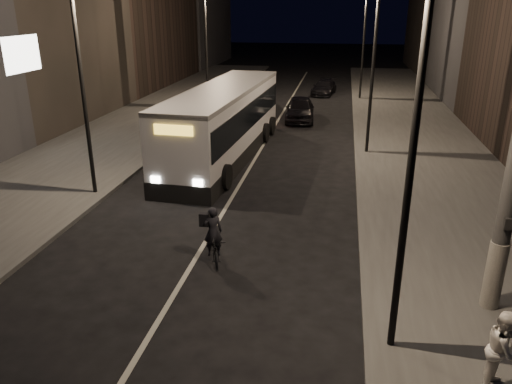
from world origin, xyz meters
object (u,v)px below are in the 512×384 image
at_px(streetlight_right_near, 402,117).
at_px(utility_pole, 505,220).
at_px(streetlight_right_far, 361,31).
at_px(car_far, 324,87).
at_px(streetlight_left_far, 209,34).
at_px(city_bus, 224,120).
at_px(streetlight_left_near, 86,62).
at_px(car_mid, 263,101).
at_px(pedestrian_woman, 503,350).
at_px(cyclist_on_bicycle, 215,244).
at_px(streetlight_right_mid, 369,48).
at_px(car_near, 300,109).

relative_size(streetlight_right_near, utility_pole, 1.35).
distance_m(streetlight_right_far, utility_pole, 30.27).
relative_size(utility_pole, car_far, 1.43).
xyz_separation_m(streetlight_left_far, city_bus, (3.73, -11.70, -3.43)).
bearing_deg(utility_pole, streetlight_right_near, -145.12).
bearing_deg(streetlight_right_far, city_bus, -111.39).
bearing_deg(streetlight_left_far, streetlight_right_near, -67.70).
distance_m(streetlight_left_near, city_bus, 8.08).
distance_m(city_bus, car_mid, 12.22).
relative_size(streetlight_right_near, streetlight_left_far, 1.00).
height_order(streetlight_right_far, utility_pole, streetlight_right_far).
bearing_deg(streetlight_right_far, pedestrian_woman, -86.07).
bearing_deg(city_bus, streetlight_right_far, 71.91).
distance_m(streetlight_right_far, cyclist_on_bicycle, 29.44).
xyz_separation_m(streetlight_left_near, city_bus, (3.73, 6.30, -3.43)).
bearing_deg(streetlight_right_mid, streetlight_right_near, -90.00).
bearing_deg(car_near, streetlight_left_far, 156.09).
xyz_separation_m(streetlight_left_far, utility_pole, (13.53, -24.00, -2.80)).
bearing_deg(city_bus, pedestrian_woman, -55.68).
distance_m(streetlight_right_mid, car_far, 18.94).
xyz_separation_m(streetlight_right_near, pedestrian_woman, (2.27, -1.00, -4.34)).
relative_size(streetlight_right_near, city_bus, 0.61).
relative_size(streetlight_right_near, streetlight_right_mid, 1.00).
distance_m(streetlight_right_near, car_near, 24.27).
bearing_deg(city_bus, streetlight_left_near, -117.35).
bearing_deg(streetlight_right_mid, streetlight_right_far, 90.00).
bearing_deg(car_far, car_mid, -110.70).
xyz_separation_m(streetlight_right_far, city_bus, (-6.93, -17.70, -3.43)).
bearing_deg(streetlight_left_far, car_mid, 6.91).
relative_size(streetlight_right_far, pedestrian_woman, 4.72).
bearing_deg(car_near, streetlight_right_far, 61.58).
distance_m(streetlight_left_far, pedestrian_woman, 30.25).
distance_m(streetlight_right_near, pedestrian_woman, 5.00).
bearing_deg(cyclist_on_bicycle, car_near, 68.95).
distance_m(streetlight_left_near, streetlight_left_far, 18.00).
height_order(streetlight_left_near, cyclist_on_bicycle, streetlight_left_near).
bearing_deg(pedestrian_woman, car_near, 36.10).
distance_m(streetlight_left_near, car_far, 27.71).
bearing_deg(streetlight_left_near, city_bus, 59.35).
xyz_separation_m(pedestrian_woman, car_far, (-5.01, 35.13, -0.41)).
distance_m(streetlight_left_far, utility_pole, 27.69).
distance_m(utility_pole, car_near, 22.63).
distance_m(streetlight_right_near, utility_pole, 4.48).
bearing_deg(pedestrian_woman, city_bus, 52.99).
relative_size(utility_pole, car_near, 1.29).
bearing_deg(cyclist_on_bicycle, streetlight_right_near, -54.25).
height_order(streetlight_right_far, streetlight_left_near, same).
relative_size(cyclist_on_bicycle, car_far, 0.44).
distance_m(car_near, car_mid, 4.19).
xyz_separation_m(streetlight_left_near, car_far, (7.92, 26.13, -4.75)).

